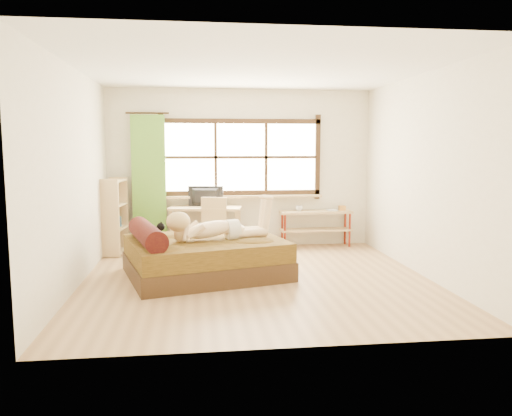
{
  "coord_description": "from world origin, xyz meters",
  "views": [
    {
      "loc": [
        -0.78,
        -6.32,
        1.73
      ],
      "look_at": [
        0.01,
        0.2,
        0.92
      ],
      "focal_mm": 35.0,
      "sensor_mm": 36.0,
      "label": 1
    }
  ],
  "objects": [
    {
      "name": "monitor",
      "position": [
        -0.62,
        2.0,
        0.9
      ],
      "size": [
        0.59,
        0.18,
        0.34
      ],
      "primitive_type": "imported",
      "rotation": [
        0.0,
        0.0,
        2.97
      ],
      "color": "black",
      "rests_on": "desk"
    },
    {
      "name": "ceiling",
      "position": [
        0.0,
        0.0,
        2.7
      ],
      "size": [
        4.5,
        4.5,
        0.0
      ],
      "primitive_type": "plane",
      "rotation": [
        3.14,
        0.0,
        0.0
      ],
      "color": "white",
      "rests_on": "wall_back"
    },
    {
      "name": "woman",
      "position": [
        -0.51,
        0.26,
        0.8
      ],
      "size": [
        1.45,
        0.75,
        0.6
      ],
      "primitive_type": null,
      "rotation": [
        0.0,
        0.0,
        0.27
      ],
      "color": "beige",
      "rests_on": "bed"
    },
    {
      "name": "desk",
      "position": [
        -0.62,
        1.95,
        0.64
      ],
      "size": [
        1.25,
        0.73,
        0.74
      ],
      "rotation": [
        0.0,
        0.0,
        -0.17
      ],
      "color": "tan",
      "rests_on": "floor"
    },
    {
      "name": "cup",
      "position": [
        0.99,
        2.07,
        0.67
      ],
      "size": [
        0.12,
        0.12,
        0.09
      ],
      "primitive_type": "imported",
      "rotation": [
        0.0,
        0.0,
        0.02
      ],
      "color": "gray",
      "rests_on": "pipe_shelf"
    },
    {
      "name": "bed",
      "position": [
        -0.71,
        0.3,
        0.27
      ],
      "size": [
        2.34,
        2.06,
        0.76
      ],
      "rotation": [
        0.0,
        0.0,
        0.27
      ],
      "color": "black",
      "rests_on": "floor"
    },
    {
      "name": "book",
      "position": [
        1.49,
        2.07,
        0.63
      ],
      "size": [
        0.17,
        0.23,
        0.02
      ],
      "primitive_type": "imported",
      "rotation": [
        0.0,
        0.0,
        0.02
      ],
      "color": "gray",
      "rests_on": "pipe_shelf"
    },
    {
      "name": "kitten",
      "position": [
        -1.38,
        0.41,
        0.62
      ],
      "size": [
        0.32,
        0.19,
        0.24
      ],
      "primitive_type": null,
      "rotation": [
        0.0,
        0.0,
        0.27
      ],
      "color": "black",
      "rests_on": "bed"
    },
    {
      "name": "window",
      "position": [
        0.0,
        2.22,
        1.51
      ],
      "size": [
        2.8,
        0.16,
        1.46
      ],
      "color": "#FFEDBF",
      "rests_on": "wall_back"
    },
    {
      "name": "wall_left",
      "position": [
        -2.25,
        0.0,
        1.35
      ],
      "size": [
        0.0,
        4.5,
        4.5
      ],
      "primitive_type": "plane",
      "rotation": [
        1.57,
        0.0,
        1.57
      ],
      "color": "silver",
      "rests_on": "floor"
    },
    {
      "name": "wall_back",
      "position": [
        0.0,
        2.25,
        1.35
      ],
      "size": [
        4.5,
        0.0,
        4.5
      ],
      "primitive_type": "plane",
      "rotation": [
        1.57,
        0.0,
        0.0
      ],
      "color": "silver",
      "rests_on": "floor"
    },
    {
      "name": "floor",
      "position": [
        0.0,
        0.0,
        0.0
      ],
      "size": [
        4.5,
        4.5,
        0.0
      ],
      "primitive_type": "plane",
      "color": "#9E754C",
      "rests_on": "ground"
    },
    {
      "name": "wall_right",
      "position": [
        2.25,
        0.0,
        1.35
      ],
      "size": [
        0.0,
        4.5,
        4.5
      ],
      "primitive_type": "plane",
      "rotation": [
        1.57,
        0.0,
        -1.57
      ],
      "color": "silver",
      "rests_on": "floor"
    },
    {
      "name": "chair",
      "position": [
        -0.51,
        1.58,
        0.51
      ],
      "size": [
        0.48,
        0.48,
        0.92
      ],
      "rotation": [
        0.0,
        0.0,
        -0.17
      ],
      "color": "tan",
      "rests_on": "floor"
    },
    {
      "name": "wall_front",
      "position": [
        0.0,
        -2.25,
        1.35
      ],
      "size": [
        4.5,
        0.0,
        4.5
      ],
      "primitive_type": "plane",
      "rotation": [
        -1.57,
        0.0,
        0.0
      ],
      "color": "silver",
      "rests_on": "floor"
    },
    {
      "name": "pipe_shelf",
      "position": [
        1.3,
        2.07,
        0.46
      ],
      "size": [
        1.25,
        0.33,
        0.71
      ],
      "rotation": [
        0.0,
        0.0,
        0.02
      ],
      "color": "tan",
      "rests_on": "floor"
    },
    {
      "name": "bookshelf",
      "position": [
        -2.08,
        1.82,
        0.62
      ],
      "size": [
        0.37,
        0.57,
        1.22
      ],
      "rotation": [
        0.0,
        0.0,
        -0.14
      ],
      "color": "tan",
      "rests_on": "floor"
    },
    {
      "name": "curtain",
      "position": [
        -1.55,
        2.13,
        1.15
      ],
      "size": [
        0.55,
        0.1,
        2.2
      ],
      "primitive_type": "cube",
      "color": "#3F7D22",
      "rests_on": "wall_back"
    }
  ]
}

